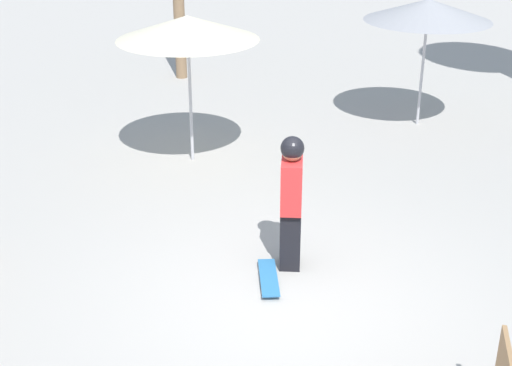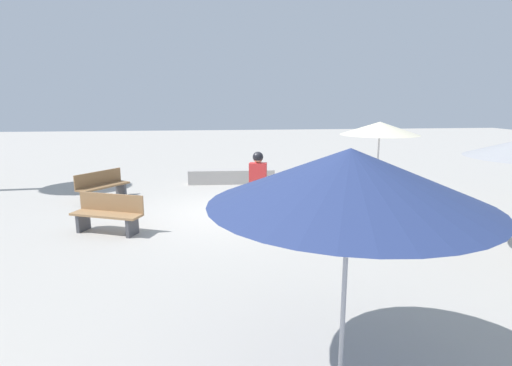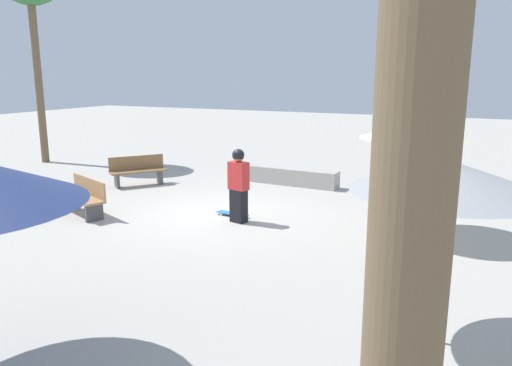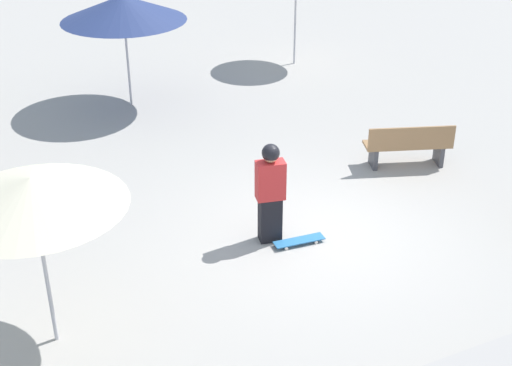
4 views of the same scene
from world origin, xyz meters
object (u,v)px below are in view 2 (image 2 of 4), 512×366
object	(u,v)px
shade_umbrella_cream	(380,128)
bench_far	(102,186)
concrete_ledge	(232,177)
skater_main	(258,181)
shade_umbrella_navy	(350,177)
bench_near	(108,214)
skateboard	(244,209)

from	to	relation	value
shade_umbrella_cream	bench_far	bearing A→B (deg)	171.35
concrete_ledge	bench_far	xyz separation A→B (m)	(-3.90, -2.01, 0.18)
skater_main	shade_umbrella_cream	bearing A→B (deg)	-152.72
concrete_ledge	shade_umbrella_cream	size ratio (longest dim) A/B	1.32
shade_umbrella_navy	shade_umbrella_cream	distance (m)	7.93
bench_near	skateboard	bearing A→B (deg)	-134.53
bench_far	shade_umbrella_navy	distance (m)	9.62
bench_far	shade_umbrella_cream	bearing A→B (deg)	118.53
skater_main	bench_far	size ratio (longest dim) A/B	1.06
skateboard	concrete_ledge	size ratio (longest dim) A/B	0.27
bench_far	shade_umbrella_cream	size ratio (longest dim) A/B	0.67
concrete_ledge	shade_umbrella_navy	xyz separation A→B (m)	(0.54, -10.36, 1.94)
skateboard	shade_umbrella_cream	xyz separation A→B (m)	(3.84, 0.48, 2.07)
skateboard	bench_near	size ratio (longest dim) A/B	0.50
bench_near	shade_umbrella_navy	distance (m)	6.63
bench_near	concrete_ledge	bearing A→B (deg)	-98.93
bench_far	shade_umbrella_cream	world-z (taller)	shade_umbrella_cream
skater_main	shade_umbrella_navy	size ratio (longest dim) A/B	0.61
bench_near	shade_umbrella_navy	world-z (taller)	shade_umbrella_navy
skateboard	shade_umbrella_navy	size ratio (longest dim) A/B	0.31
skater_main	concrete_ledge	xyz separation A→B (m)	(-0.45, 4.01, -0.63)
skater_main	bench_near	size ratio (longest dim) A/B	0.99
skateboard	bench_far	bearing A→B (deg)	-15.48
shade_umbrella_cream	concrete_ledge	bearing A→B (deg)	141.01
skater_main	shade_umbrella_navy	bearing A→B (deg)	105.17
skater_main	skateboard	size ratio (longest dim) A/B	1.99
skater_main	concrete_ledge	distance (m)	4.08
skateboard	shade_umbrella_cream	bearing A→B (deg)	-165.80
concrete_ledge	shade_umbrella_navy	size ratio (longest dim) A/B	1.13
skateboard	bench_near	bearing A→B (deg)	30.71
skater_main	concrete_ledge	world-z (taller)	skater_main
skateboard	shade_umbrella_cream	world-z (taller)	shade_umbrella_cream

